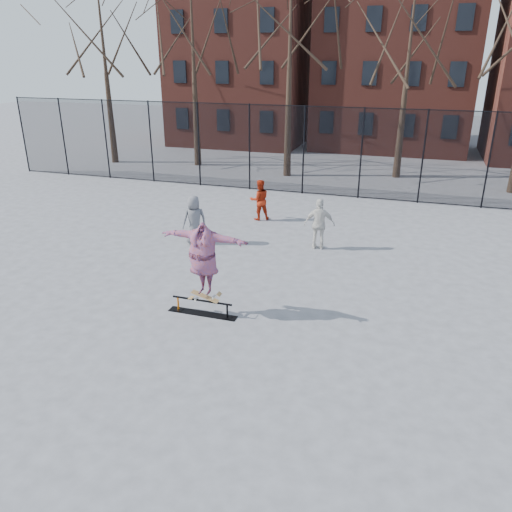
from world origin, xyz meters
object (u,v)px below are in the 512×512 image
(bystander_grey, at_px, (194,220))
(bystander_red, at_px, (260,200))
(skateboard, at_px, (205,299))
(bystander_white, at_px, (319,224))
(skater, at_px, (204,263))
(skate_rail, at_px, (202,308))

(bystander_grey, relative_size, bystander_red, 1.06)
(skateboard, bearing_deg, bystander_white, 71.60)
(bystander_red, xyz_separation_m, bystander_white, (2.84, -2.43, 0.06))
(skater, xyz_separation_m, bystander_grey, (-2.35, 4.60, -0.56))
(skate_rail, xyz_separation_m, skater, (0.09, -0.00, 1.25))
(skater, bearing_deg, bystander_grey, 118.84)
(skate_rail, xyz_separation_m, bystander_grey, (-2.27, 4.60, 0.69))
(bystander_grey, bearing_deg, skateboard, 78.95)
(skate_rail, height_order, bystander_white, bystander_white)
(skateboard, height_order, skater, skater)
(skateboard, xyz_separation_m, bystander_red, (-1.04, 7.85, 0.35))
(skateboard, distance_m, bystander_grey, 5.18)
(skate_rail, bearing_deg, bystander_red, 96.95)
(bystander_red, bearing_deg, skate_rail, 67.27)
(bystander_white, bearing_deg, skate_rail, 61.96)
(skateboard, height_order, bystander_white, bystander_white)
(skater, distance_m, bystander_grey, 5.20)
(bystander_red, distance_m, bystander_white, 3.74)
(skater, height_order, bystander_red, skater)
(skate_rail, height_order, skater, skater)
(bystander_grey, bearing_deg, bystander_red, -150.14)
(bystander_white, bearing_deg, skateboard, 62.79)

